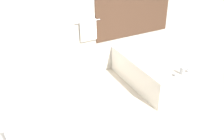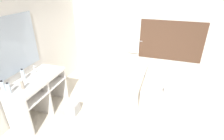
% 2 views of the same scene
% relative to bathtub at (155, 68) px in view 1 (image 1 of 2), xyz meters
% --- Properties ---
extents(ground_plane, '(16.00, 16.00, 0.00)m').
position_rel_bathtub_xyz_m(ground_plane, '(-0.72, -1.38, -0.29)').
color(ground_plane, beige).
rests_on(ground_plane, ground).
extents(wall_back_with_blinds, '(7.40, 0.13, 2.70)m').
position_rel_bathtub_xyz_m(wall_back_with_blinds, '(-0.69, 0.85, 1.06)').
color(wall_back_with_blinds, silver).
rests_on(wall_back_with_blinds, ground_plane).
extents(sink_faucet, '(0.09, 0.04, 0.18)m').
position_rel_bathtub_xyz_m(sink_faucet, '(-2.77, -1.38, 0.69)').
color(sink_faucet, silver).
rests_on(sink_faucet, vanity_counter).
extents(bathtub, '(1.02, 1.62, 0.64)m').
position_rel_bathtub_xyz_m(bathtub, '(0.00, 0.00, 0.00)').
color(bathtub, silver).
rests_on(bathtub, ground_plane).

